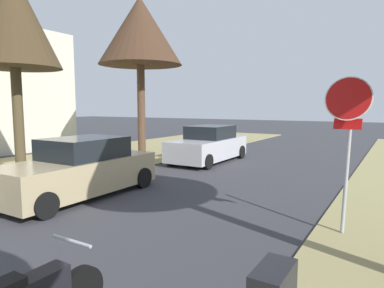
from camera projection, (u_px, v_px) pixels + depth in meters
stop_sign_far at (348, 121)px, 6.13m from camera, size 0.81×0.70×2.92m
street_tree_left_mid_a at (13, 18)px, 10.67m from camera, size 2.90×2.90×6.80m
street_tree_left_mid_b at (140, 32)px, 15.65m from camera, size 3.91×3.91×7.45m
parked_sedan_tan at (80, 170)px, 9.08m from camera, size 2.00×4.43×1.57m
parked_sedan_silver at (209, 145)px, 14.79m from camera, size 2.00×4.43×1.57m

